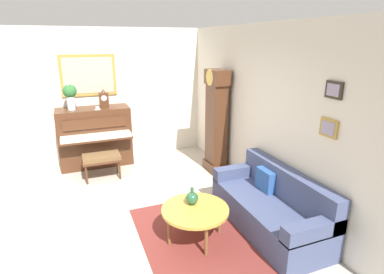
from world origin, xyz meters
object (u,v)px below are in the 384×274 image
(mantel_clock, at_px, (104,99))
(grandfather_clock, at_px, (216,124))
(green_jug, at_px, (192,198))
(couch, at_px, (271,207))
(flower_vase, at_px, (70,94))
(piano, at_px, (95,137))
(teacup, at_px, (98,108))
(piano_bench, at_px, (101,158))
(coffee_table, at_px, (195,211))

(mantel_clock, bearing_deg, grandfather_clock, 58.70)
(grandfather_clock, distance_m, mantel_clock, 2.34)
(grandfather_clock, relative_size, green_jug, 8.46)
(couch, distance_m, flower_vase, 4.29)
(piano, xyz_separation_m, mantel_clock, (0.00, 0.24, 0.78))
(teacup, bearing_deg, flower_vase, -108.11)
(grandfather_clock, height_order, flower_vase, grandfather_clock)
(grandfather_clock, bearing_deg, flower_vase, -114.75)
(couch, distance_m, teacup, 3.83)
(mantel_clock, height_order, green_jug, mantel_clock)
(piano_bench, xyz_separation_m, teacup, (-0.61, 0.06, 0.84))
(mantel_clock, bearing_deg, piano_bench, -15.26)
(piano, relative_size, green_jug, 6.00)
(coffee_table, height_order, flower_vase, flower_vase)
(teacup, bearing_deg, piano_bench, -5.47)
(couch, bearing_deg, green_jug, -102.88)
(piano_bench, xyz_separation_m, flower_vase, (-0.77, -0.42, 1.13))
(piano_bench, bearing_deg, mantel_clock, 164.74)
(coffee_table, relative_size, teacup, 7.59)
(piano_bench, xyz_separation_m, couch, (2.53, 2.03, -0.09))
(grandfather_clock, relative_size, coffee_table, 2.31)
(teacup, bearing_deg, mantel_clock, 136.07)
(couch, height_order, teacup, teacup)
(flower_vase, distance_m, green_jug, 3.48)
(piano, distance_m, coffee_table, 3.32)
(coffee_table, xyz_separation_m, mantel_clock, (-3.17, -0.72, 0.97))
(mantel_clock, xyz_separation_m, flower_vase, (-0.00, -0.63, 0.14))
(grandfather_clock, height_order, teacup, grandfather_clock)
(coffee_table, xyz_separation_m, teacup, (-3.01, -0.87, 0.82))
(grandfather_clock, height_order, coffee_table, grandfather_clock)
(couch, relative_size, teacup, 16.38)
(piano, xyz_separation_m, piano_bench, (0.77, 0.03, -0.21))
(grandfather_clock, xyz_separation_m, flower_vase, (-1.20, -2.60, 0.57))
(couch, relative_size, green_jug, 7.92)
(couch, bearing_deg, mantel_clock, -151.09)
(mantel_clock, bearing_deg, teacup, -43.93)
(piano, relative_size, coffee_table, 1.64)
(piano, relative_size, teacup, 12.41)
(green_jug, bearing_deg, coffee_table, -2.07)
(coffee_table, xyz_separation_m, flower_vase, (-3.17, -1.35, 1.11))
(teacup, height_order, green_jug, teacup)
(green_jug, bearing_deg, flower_vase, -156.00)
(coffee_table, distance_m, teacup, 3.24)
(flower_vase, bearing_deg, piano_bench, 28.76)
(coffee_table, bearing_deg, piano_bench, -158.80)
(piano, bearing_deg, coffee_table, 16.85)
(piano_bench, relative_size, couch, 0.37)
(green_jug, bearing_deg, piano, -162.44)
(coffee_table, xyz_separation_m, green_jug, (-0.12, 0.00, 0.12))
(teacup, bearing_deg, piano, -151.50)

